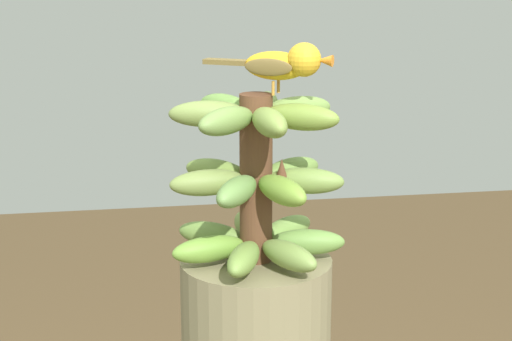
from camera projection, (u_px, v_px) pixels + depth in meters
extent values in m
cylinder|color=brown|center=(256.00, 179.00, 1.43)|extent=(0.05, 0.05, 0.28)
ellipsoid|color=#71A03A|center=(209.00, 249.00, 1.42)|extent=(0.13, 0.08, 0.04)
ellipsoid|color=olive|center=(244.00, 259.00, 1.38)|extent=(0.09, 0.13, 0.04)
ellipsoid|color=#7A9749|center=(289.00, 256.00, 1.39)|extent=(0.10, 0.13, 0.04)
ellipsoid|color=#6C9744|center=(307.00, 242.00, 1.46)|extent=(0.13, 0.06, 0.04)
ellipsoid|color=#78A149|center=(287.00, 229.00, 1.52)|extent=(0.12, 0.12, 0.04)
ellipsoid|color=olive|center=(246.00, 226.00, 1.54)|extent=(0.05, 0.13, 0.04)
ellipsoid|color=olive|center=(211.00, 235.00, 1.49)|extent=(0.13, 0.11, 0.04)
ellipsoid|color=olive|center=(305.00, 181.00, 1.42)|extent=(0.13, 0.08, 0.04)
ellipsoid|color=olive|center=(291.00, 170.00, 1.48)|extent=(0.13, 0.11, 0.04)
ellipsoid|color=#7F944C|center=(253.00, 167.00, 1.51)|extent=(0.05, 0.13, 0.04)
ellipsoid|color=olive|center=(216.00, 172.00, 1.48)|extent=(0.12, 0.12, 0.04)
ellipsoid|color=olive|center=(208.00, 183.00, 1.41)|extent=(0.13, 0.06, 0.04)
ellipsoid|color=#6C954B|center=(237.00, 191.00, 1.36)|extent=(0.10, 0.13, 0.04)
ellipsoid|color=#7AA23A|center=(282.00, 190.00, 1.36)|extent=(0.08, 0.13, 0.04)
ellipsoid|color=#789B45|center=(264.00, 105.00, 1.48)|extent=(0.08, 0.13, 0.04)
ellipsoid|color=#71A148|center=(226.00, 107.00, 1.46)|extent=(0.10, 0.13, 0.04)
ellipsoid|color=olive|center=(208.00, 114.00, 1.40)|extent=(0.13, 0.06, 0.04)
ellipsoid|color=olive|center=(226.00, 121.00, 1.34)|extent=(0.12, 0.12, 0.04)
ellipsoid|color=olive|center=(269.00, 122.00, 1.33)|extent=(0.06, 0.13, 0.04)
ellipsoid|color=olive|center=(301.00, 117.00, 1.37)|extent=(0.13, 0.10, 0.04)
ellipsoid|color=#759A47|center=(297.00, 109.00, 1.44)|extent=(0.13, 0.08, 0.04)
cone|color=brown|center=(282.00, 177.00, 1.41)|extent=(0.04, 0.04, 0.06)
cylinder|color=#C68933|center=(273.00, 88.00, 1.38)|extent=(0.00, 0.00, 0.02)
cylinder|color=#C68933|center=(278.00, 86.00, 1.40)|extent=(0.01, 0.00, 0.02)
ellipsoid|color=gold|center=(276.00, 66.00, 1.38)|extent=(0.11, 0.09, 0.05)
ellipsoid|color=brown|center=(268.00, 67.00, 1.37)|extent=(0.07, 0.05, 0.03)
ellipsoid|color=brown|center=(277.00, 64.00, 1.41)|extent=(0.07, 0.05, 0.03)
cube|color=brown|center=(226.00, 62.00, 1.41)|extent=(0.08, 0.06, 0.01)
sphere|color=gold|center=(304.00, 60.00, 1.37)|extent=(0.05, 0.05, 0.05)
sphere|color=black|center=(312.00, 56.00, 1.38)|extent=(0.01, 0.01, 0.01)
cone|color=orange|center=(325.00, 61.00, 1.35)|extent=(0.03, 0.03, 0.02)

